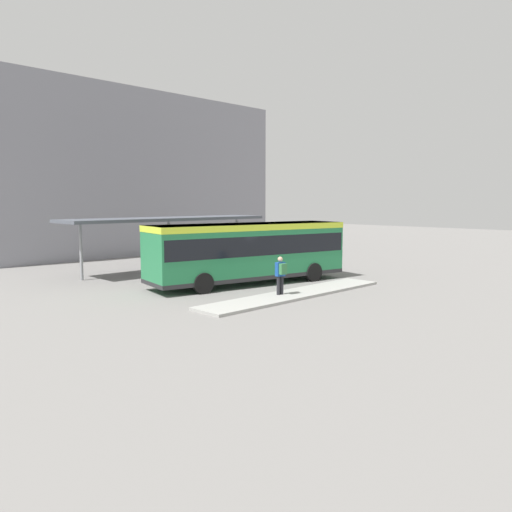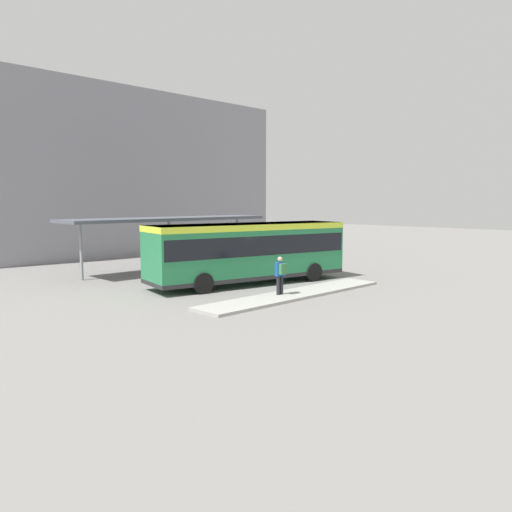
# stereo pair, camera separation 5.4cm
# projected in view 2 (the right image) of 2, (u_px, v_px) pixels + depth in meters

# --- Properties ---
(ground_plane) EXTENTS (120.00, 120.00, 0.00)m
(ground_plane) POSITION_uv_depth(u_px,v_px,m) (249.00, 284.00, 25.67)
(ground_plane) COLOR slate
(curb_island) EXTENTS (10.58, 1.80, 0.12)m
(curb_island) POSITION_uv_depth(u_px,v_px,m) (295.00, 294.00, 22.41)
(curb_island) COLOR #9E9E99
(curb_island) RESTS_ON ground_plane
(city_bus) EXTENTS (10.88, 4.62, 3.09)m
(city_bus) POSITION_uv_depth(u_px,v_px,m) (249.00, 249.00, 25.47)
(city_bus) COLOR #237A47
(city_bus) RESTS_ON ground_plane
(pedestrian_waiting) EXTENTS (0.45, 0.48, 1.68)m
(pedestrian_waiting) POSITION_uv_depth(u_px,v_px,m) (281.00, 273.00, 21.88)
(pedestrian_waiting) COLOR #232328
(pedestrian_waiting) RESTS_ON curb_island
(bicycle_yellow) EXTENTS (0.48, 1.79, 0.77)m
(bicycle_yellow) POSITION_uv_depth(u_px,v_px,m) (286.00, 255.00, 35.76)
(bicycle_yellow) COLOR black
(bicycle_yellow) RESTS_ON ground_plane
(bicycle_white) EXTENTS (0.48, 1.69, 0.73)m
(bicycle_white) POSITION_uv_depth(u_px,v_px,m) (275.00, 255.00, 36.25)
(bicycle_white) COLOR black
(bicycle_white) RESTS_ON ground_plane
(station_shelter) EXTENTS (13.26, 2.98, 3.24)m
(station_shelter) POSITION_uv_depth(u_px,v_px,m) (169.00, 220.00, 30.36)
(station_shelter) COLOR #4C515B
(station_shelter) RESTS_ON ground_plane
(potted_planter_near_shelter) EXTENTS (0.96, 0.96, 1.45)m
(potted_planter_near_shelter) POSITION_uv_depth(u_px,v_px,m) (152.00, 267.00, 26.52)
(potted_planter_near_shelter) COLOR slate
(potted_planter_near_shelter) RESTS_ON ground_plane
(potted_planter_far_side) EXTENTS (0.96, 0.96, 1.29)m
(potted_planter_far_side) POSITION_uv_depth(u_px,v_px,m) (203.00, 261.00, 29.62)
(potted_planter_far_side) COLOR slate
(potted_planter_far_side) RESTS_ON ground_plane
(station_building) EXTENTS (24.89, 14.44, 12.77)m
(station_building) POSITION_uv_depth(u_px,v_px,m) (109.00, 177.00, 43.97)
(station_building) COLOR gray
(station_building) RESTS_ON ground_plane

